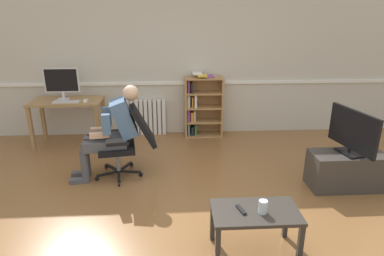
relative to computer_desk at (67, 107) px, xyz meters
The scene contains 15 objects.
ground_plane 2.88m from the computer_desk, 50.02° to the right, with size 18.00×18.00×0.00m, color brown.
back_wall 2.00m from the computer_desk, 15.49° to the left, with size 12.00×0.13×2.70m.
computer_desk is the anchor object (origin of this frame).
imac_monitor 0.42m from the computer_desk, 130.00° to the left, with size 0.55×0.14×0.51m.
keyboard 0.20m from the computer_desk, 73.85° to the right, with size 0.41×0.12×0.02m, color silver.
computer_mouse 0.38m from the computer_desk, 19.84° to the right, with size 0.06×0.10×0.03m, color white.
bookshelf 2.22m from the computer_desk, ahead, with size 0.66×0.29×1.12m.
radiator 1.32m from the computer_desk, 17.65° to the left, with size 0.70×0.08×0.64m.
office_chair 1.63m from the computer_desk, 46.28° to the right, with size 0.84×0.63×0.96m.
person_seated 1.52m from the computer_desk, 52.47° to the right, with size 0.96×0.45×1.24m.
tv_stand 4.23m from the computer_desk, 23.41° to the right, with size 0.90×0.41×0.46m.
tv_screen 4.21m from the computer_desk, 23.39° to the right, with size 0.26×0.78×0.55m.
coffee_table 3.71m from the computer_desk, 48.85° to the right, with size 0.78×0.45×0.44m.
drinking_glass 3.77m from the computer_desk, 48.64° to the right, with size 0.08×0.08×0.12m, color silver.
spare_remote 3.62m from the computer_desk, 50.34° to the right, with size 0.04×0.15×0.02m, color black.
Camera 1 is at (-0.07, -3.14, 2.12)m, focal length 31.05 mm.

